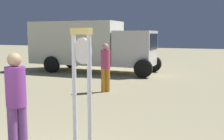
# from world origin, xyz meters

# --- Properties ---
(standing_clock) EXTENTS (0.47, 0.26, 2.19)m
(standing_clock) POSITION_xyz_m (0.85, 1.67, 1.35)
(standing_clock) COLOR white
(standing_clock) RESTS_ON ground_plane
(person_near_clock) EXTENTS (0.34, 0.34, 1.79)m
(person_near_clock) POSITION_xyz_m (-0.33, 1.49, 1.00)
(person_near_clock) COLOR #7A4391
(person_near_clock) RESTS_ON ground_plane
(person_distant) EXTENTS (0.34, 0.34, 1.78)m
(person_distant) POSITION_xyz_m (-1.02, 6.83, 0.99)
(person_distant) COLOR orange
(person_distant) RESTS_ON ground_plane
(box_truck_near) EXTENTS (7.26, 2.62, 2.80)m
(box_truck_near) POSITION_xyz_m (-4.09, 11.49, 1.54)
(box_truck_near) COLOR silver
(box_truck_near) RESTS_ON ground_plane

